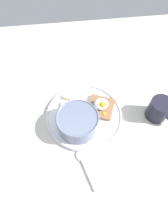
# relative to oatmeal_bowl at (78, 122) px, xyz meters

# --- Properties ---
(ground_plane) EXTENTS (1.20, 1.20, 0.02)m
(ground_plane) POSITION_rel_oatmeal_bowl_xyz_m (-0.03, -0.04, -0.05)
(ground_plane) COLOR beige
(ground_plane) RESTS_ON ground
(plate) EXTENTS (0.28, 0.28, 0.02)m
(plate) POSITION_rel_oatmeal_bowl_xyz_m (-0.03, -0.04, -0.03)
(plate) COLOR white
(plate) RESTS_ON ground_plane
(oatmeal_bowl) EXTENTS (0.14, 0.14, 0.06)m
(oatmeal_bowl) POSITION_rel_oatmeal_bowl_xyz_m (0.00, 0.00, 0.00)
(oatmeal_bowl) COLOR slate
(oatmeal_bowl) RESTS_ON plate
(toast_slice) EXTENTS (0.12, 0.12, 0.01)m
(toast_slice) POSITION_rel_oatmeal_bowl_xyz_m (-0.09, -0.06, -0.02)
(toast_slice) COLOR #8B5F42
(toast_slice) RESTS_ON plate
(poached_egg) EXTENTS (0.05, 0.07, 0.03)m
(poached_egg) POSITION_rel_oatmeal_bowl_xyz_m (-0.09, -0.06, -0.00)
(poached_egg) COLOR white
(poached_egg) RESTS_ON toast_slice
(banana_slice_front) EXTENTS (0.05, 0.05, 0.02)m
(banana_slice_front) POSITION_rel_oatmeal_bowl_xyz_m (0.04, -0.09, -0.02)
(banana_slice_front) COLOR beige
(banana_slice_front) RESTS_ON plate
(banana_slice_left) EXTENTS (0.03, 0.03, 0.01)m
(banana_slice_left) POSITION_rel_oatmeal_bowl_xyz_m (0.01, -0.11, -0.03)
(banana_slice_left) COLOR beige
(banana_slice_left) RESTS_ON plate
(banana_slice_back) EXTENTS (0.04, 0.04, 0.02)m
(banana_slice_back) POSITION_rel_oatmeal_bowl_xyz_m (0.03, -0.13, -0.03)
(banana_slice_back) COLOR beige
(banana_slice_back) RESTS_ON plate
(coffee_mug) EXTENTS (0.09, 0.09, 0.08)m
(coffee_mug) POSITION_rel_oatmeal_bowl_xyz_m (-0.29, -0.01, -0.00)
(coffee_mug) COLOR #211F2E
(coffee_mug) RESTS_ON ground_plane
(spoon) EXTENTS (0.05, 0.13, 0.01)m
(spoon) POSITION_rel_oatmeal_bowl_xyz_m (-0.00, 0.13, -0.04)
(spoon) COLOR silver
(spoon) RESTS_ON ground_plane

